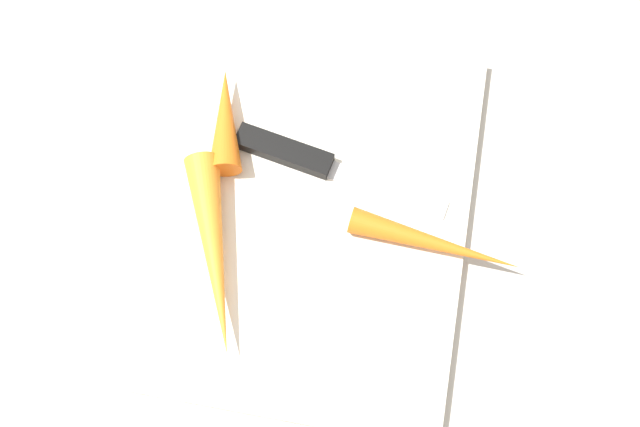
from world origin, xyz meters
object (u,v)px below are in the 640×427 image
at_px(knife, 298,156).
at_px(carrot_longest, 214,253).
at_px(carrot_shortest, 225,119).
at_px(carrot_medium, 434,243).
at_px(cutting_board, 320,216).

bearing_deg(knife, carrot_longest, -105.62).
xyz_separation_m(carrot_longest, carrot_shortest, (-0.13, -0.02, -0.00)).
bearing_deg(carrot_medium, carrot_shortest, 164.39).
bearing_deg(cutting_board, knife, -148.84).
distance_m(carrot_medium, carrot_longest, 0.19).
height_order(cutting_board, carrot_longest, carrot_longest).
relative_size(carrot_longest, carrot_shortest, 1.74).
distance_m(cutting_board, carrot_shortest, 0.12).
distance_m(cutting_board, carrot_medium, 0.10).
xyz_separation_m(knife, carrot_medium, (0.06, 0.13, 0.01)).
relative_size(cutting_board, carrot_longest, 2.05).
height_order(knife, carrot_longest, carrot_longest).
relative_size(cutting_board, carrot_shortest, 3.58).
height_order(knife, carrot_medium, carrot_medium).
bearing_deg(carrot_medium, cutting_board, 179.09).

